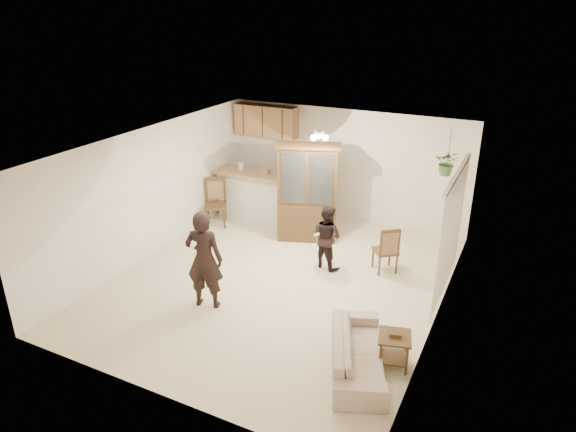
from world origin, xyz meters
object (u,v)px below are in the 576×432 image
at_px(sofa, 358,345).
at_px(child, 327,234).
at_px(china_hutch, 307,194).
at_px(chair_hutch_left, 288,200).
at_px(side_table, 394,350).
at_px(chair_hutch_right, 385,258).
at_px(chair_bar, 216,213).
at_px(adult, 204,256).

relative_size(sofa, child, 1.39).
relative_size(child, china_hutch, 0.66).
relative_size(child, chair_hutch_left, 1.22).
relative_size(sofa, side_table, 3.52).
bearing_deg(chair_hutch_right, sofa, 61.13).
height_order(sofa, chair_hutch_left, chair_hutch_left).
distance_m(side_table, chair_bar, 5.67).
relative_size(chair_bar, chair_hutch_left, 0.95).
bearing_deg(side_table, child, 130.47).
relative_size(china_hutch, side_table, 3.81).
xyz_separation_m(child, china_hutch, (-0.84, 0.97, 0.33)).
relative_size(side_table, chair_hutch_left, 0.48).
bearing_deg(child, adult, 76.66).
relative_size(child, side_table, 2.53).
bearing_deg(side_table, sofa, -147.45).
bearing_deg(china_hutch, chair_hutch_left, 111.23).
height_order(chair_bar, chair_hutch_right, chair_bar).
bearing_deg(chair_bar, adult, -88.61).
relative_size(adult, child, 1.33).
bearing_deg(chair_hutch_left, child, -37.19).
xyz_separation_m(adult, side_table, (3.16, -0.14, -0.65)).
xyz_separation_m(child, chair_bar, (-2.93, 0.71, -0.38)).
bearing_deg(adult, chair_hutch_left, -96.95).
bearing_deg(chair_hutch_left, china_hutch, -36.67).
relative_size(china_hutch, chair_hutch_left, 1.83).
bearing_deg(chair_hutch_right, china_hutch, -57.01).
xyz_separation_m(sofa, china_hutch, (-2.32, 3.48, 0.64)).
height_order(sofa, chair_hutch_right, chair_hutch_right).
distance_m(child, chair_bar, 3.04).
bearing_deg(china_hutch, adult, -118.27).
bearing_deg(chair_hutch_right, adult, 8.82).
distance_m(side_table, chair_hutch_left, 5.68).
bearing_deg(chair_hutch_right, child, -20.16).
bearing_deg(chair_bar, child, -43.18).
bearing_deg(chair_hutch_left, chair_bar, -118.51).
xyz_separation_m(china_hutch, chair_hutch_right, (1.87, -0.64, -0.75)).
distance_m(chair_bar, chair_hutch_left, 1.75).
relative_size(china_hutch, chair_hutch_right, 2.24).
bearing_deg(chair_hutch_left, chair_hutch_right, -19.82).
height_order(adult, child, adult).
xyz_separation_m(adult, chair_hutch_right, (2.28, 2.43, -0.64)).
bearing_deg(child, chair_bar, 3.78).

